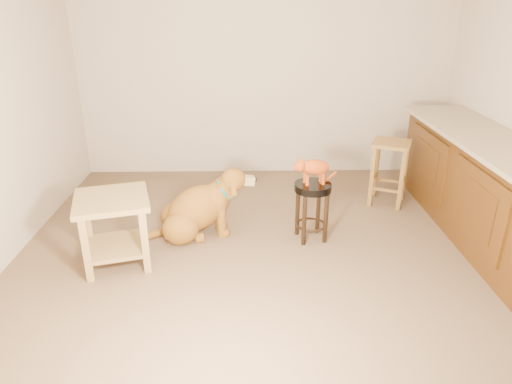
{
  "coord_description": "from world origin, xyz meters",
  "views": [
    {
      "loc": [
        -0.23,
        -3.58,
        2.06
      ],
      "look_at": [
        -0.15,
        0.23,
        0.45
      ],
      "focal_mm": 32.0,
      "sensor_mm": 36.0,
      "label": 1
    }
  ],
  "objects_px": {
    "padded_stool": "(312,200)",
    "side_table": "(114,220)",
    "tabby_kitten": "(313,168)",
    "wood_stool": "(389,172)",
    "golden_retriever": "(197,210)"
  },
  "relations": [
    {
      "from": "padded_stool",
      "to": "side_table",
      "type": "height_order",
      "value": "side_table"
    },
    {
      "from": "side_table",
      "to": "tabby_kitten",
      "type": "distance_m",
      "value": 1.74
    },
    {
      "from": "wood_stool",
      "to": "side_table",
      "type": "height_order",
      "value": "wood_stool"
    },
    {
      "from": "wood_stool",
      "to": "golden_retriever",
      "type": "relative_size",
      "value": 0.65
    },
    {
      "from": "wood_stool",
      "to": "golden_retriever",
      "type": "bearing_deg",
      "value": -160.65
    },
    {
      "from": "padded_stool",
      "to": "tabby_kitten",
      "type": "bearing_deg",
      "value": -174.78
    },
    {
      "from": "wood_stool",
      "to": "golden_retriever",
      "type": "xyz_separation_m",
      "value": [
        -1.98,
        -0.7,
        -0.1
      ]
    },
    {
      "from": "side_table",
      "to": "wood_stool",
      "type": "bearing_deg",
      "value": 24.3
    },
    {
      "from": "side_table",
      "to": "golden_retriever",
      "type": "height_order",
      "value": "golden_retriever"
    },
    {
      "from": "padded_stool",
      "to": "golden_retriever",
      "type": "relative_size",
      "value": 0.51
    },
    {
      "from": "tabby_kitten",
      "to": "side_table",
      "type": "bearing_deg",
      "value": -177.86
    },
    {
      "from": "padded_stool",
      "to": "side_table",
      "type": "xyz_separation_m",
      "value": [
        -1.68,
        -0.39,
        0.01
      ]
    },
    {
      "from": "side_table",
      "to": "golden_retriever",
      "type": "xyz_separation_m",
      "value": [
        0.63,
        0.48,
        -0.14
      ]
    },
    {
      "from": "padded_stool",
      "to": "side_table",
      "type": "bearing_deg",
      "value": -166.97
    },
    {
      "from": "padded_stool",
      "to": "tabby_kitten",
      "type": "relative_size",
      "value": 1.29
    }
  ]
}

